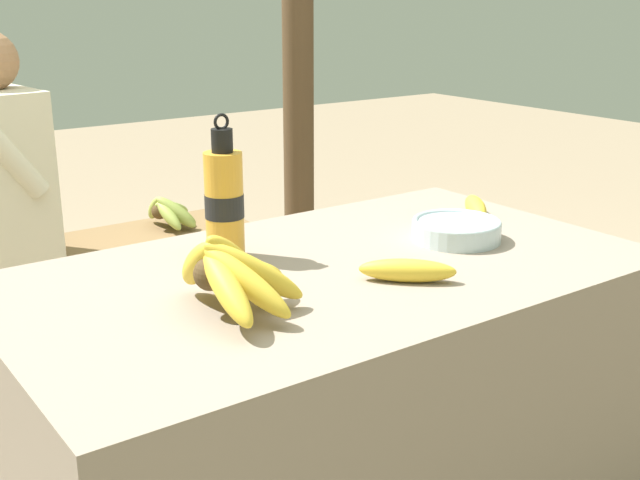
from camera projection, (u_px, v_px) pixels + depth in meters
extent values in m
cube|color=gray|center=(329.00, 424.00, 1.65)|extent=(1.25, 0.72, 0.68)
sphere|color=#4C381E|center=(210.00, 274.00, 1.30)|extent=(0.06, 0.06, 0.06)
ellipsoid|color=gold|center=(227.00, 289.00, 1.25)|extent=(0.06, 0.18, 0.11)
ellipsoid|color=gold|center=(247.00, 282.00, 1.28)|extent=(0.12, 0.17, 0.13)
ellipsoid|color=gold|center=(254.00, 271.00, 1.32)|extent=(0.18, 0.11, 0.14)
ellipsoid|color=gold|center=(243.00, 270.00, 1.34)|extent=(0.17, 0.04, 0.09)
ellipsoid|color=gold|center=(233.00, 260.00, 1.36)|extent=(0.17, 0.12, 0.15)
ellipsoid|color=gold|center=(212.00, 263.00, 1.36)|extent=(0.11, 0.15, 0.13)
ellipsoid|color=gold|center=(199.00, 264.00, 1.35)|extent=(0.07, 0.15, 0.13)
cylinder|color=silver|center=(456.00, 231.00, 1.71)|extent=(0.19, 0.19, 0.04)
torus|color=silver|center=(457.00, 222.00, 1.71)|extent=(0.19, 0.19, 0.01)
cylinder|color=gold|center=(224.00, 206.00, 1.58)|extent=(0.08, 0.08, 0.21)
cylinder|color=black|center=(224.00, 206.00, 1.58)|extent=(0.08, 0.08, 0.05)
cylinder|color=black|center=(222.00, 141.00, 1.54)|extent=(0.04, 0.04, 0.05)
torus|color=black|center=(221.00, 122.00, 1.53)|extent=(0.03, 0.01, 0.03)
ellipsoid|color=gold|center=(407.00, 270.00, 1.47)|extent=(0.16, 0.15, 0.04)
ellipsoid|color=gold|center=(476.00, 207.00, 1.89)|extent=(0.14, 0.16, 0.04)
cube|color=brown|center=(54.00, 255.00, 2.52)|extent=(1.33, 0.32, 0.04)
cube|color=brown|center=(231.00, 290.00, 2.81)|extent=(0.06, 0.06, 0.38)
cube|color=brown|center=(200.00, 272.00, 2.99)|extent=(0.06, 0.06, 0.38)
cube|color=beige|center=(1.00, 177.00, 2.34)|extent=(0.24, 0.36, 0.51)
cylinder|color=beige|center=(9.00, 157.00, 2.18)|extent=(0.21, 0.09, 0.25)
sphere|color=#4C381E|center=(159.00, 211.00, 2.70)|extent=(0.05, 0.05, 0.05)
ellipsoid|color=#9EB24C|center=(169.00, 216.00, 2.67)|extent=(0.07, 0.14, 0.11)
ellipsoid|color=#9EB24C|center=(176.00, 212.00, 2.69)|extent=(0.14, 0.15, 0.13)
ellipsoid|color=#9EB24C|center=(177.00, 211.00, 2.71)|extent=(0.15, 0.11, 0.13)
ellipsoid|color=#9EB24C|center=(174.00, 210.00, 2.73)|extent=(0.14, 0.04, 0.12)
ellipsoid|color=#9EB24C|center=(172.00, 208.00, 2.76)|extent=(0.18, 0.11, 0.10)
ellipsoid|color=#9EB24C|center=(163.00, 208.00, 2.76)|extent=(0.11, 0.13, 0.13)
ellipsoid|color=#9EB24C|center=(155.00, 208.00, 2.75)|extent=(0.06, 0.14, 0.13)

